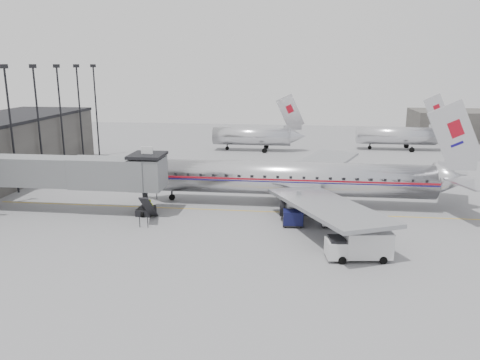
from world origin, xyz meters
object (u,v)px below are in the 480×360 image
object	(u,v)px
airliner	(301,179)
ramp_worker	(150,208)
service_van	(360,245)
baggage_cart_navy	(293,218)
baggage_cart_white	(332,219)

from	to	relation	value
airliner	ramp_worker	distance (m)	16.63
service_van	baggage_cart_navy	bearing A→B (deg)	118.15
airliner	ramp_worker	xyz separation A→B (m)	(-15.37, -6.00, -2.09)
ramp_worker	baggage_cart_white	bearing A→B (deg)	-11.73
baggage_cart_navy	ramp_worker	xyz separation A→B (m)	(-14.62, 1.25, 0.07)
baggage_cart_navy	baggage_cart_white	bearing A→B (deg)	0.92
baggage_cart_navy	baggage_cart_white	distance (m)	3.69
service_van	baggage_cart_white	bearing A→B (deg)	94.49
airliner	baggage_cart_white	bearing A→B (deg)	-67.37
baggage_cart_navy	ramp_worker	bearing A→B (deg)	172.12
service_van	ramp_worker	bearing A→B (deg)	148.79
airliner	service_van	world-z (taller)	airliner
service_van	baggage_cart_navy	world-z (taller)	service_van
service_van	ramp_worker	world-z (taller)	service_van
baggage_cart_white	airliner	bearing A→B (deg)	114.60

